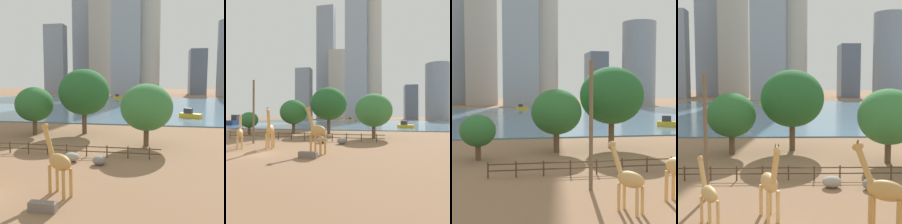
{
  "view_description": "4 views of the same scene",
  "coord_description": "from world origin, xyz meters",
  "views": [
    {
      "loc": [
        12.96,
        -16.81,
        8.18
      ],
      "look_at": [
        3.15,
        38.57,
        1.92
      ],
      "focal_mm": 45.0,
      "sensor_mm": 36.0,
      "label": 1
    },
    {
      "loc": [
        12.85,
        -20.87,
        4.23
      ],
      "look_at": [
        2.67,
        27.77,
        4.7
      ],
      "focal_mm": 35.0,
      "sensor_mm": 36.0,
      "label": 2
    },
    {
      "loc": [
        -11.28,
        -15.9,
        7.1
      ],
      "look_at": [
        -3.08,
        34.91,
        3.85
      ],
      "focal_mm": 55.0,
      "sensor_mm": 36.0,
      "label": 3
    },
    {
      "loc": [
        0.02,
        -17.27,
        8.72
      ],
      "look_at": [
        1.19,
        35.7,
        3.78
      ],
      "focal_mm": 55.0,
      "sensor_mm": 36.0,
      "label": 4
    }
  ],
  "objects": [
    {
      "name": "ground_plane",
      "position": [
        0.0,
        80.0,
        0.0
      ],
      "size": [
        400.0,
        400.0,
        0.0
      ],
      "primitive_type": "plane",
      "color": "#8C6647"
    },
    {
      "name": "harbor_water",
      "position": [
        0.0,
        77.0,
        0.1
      ],
      "size": [
        180.0,
        86.0,
        0.2
      ],
      "primitive_type": "cube",
      "color": "slate",
      "rests_on": "ground"
    },
    {
      "name": "giraffe_tall",
      "position": [
        -0.77,
        3.54,
        2.37
      ],
      "size": [
        1.63,
        3.1,
        5.11
      ],
      "rotation": [
        0.0,
        0.0,
        5.06
      ],
      "color": "tan",
      "rests_on": "ground"
    },
    {
      "name": "giraffe_companion",
      "position": [
        5.77,
        1.72,
        2.46
      ],
      "size": [
        3.15,
        2.35,
        5.27
      ],
      "rotation": [
        0.0,
        0.0,
        2.57
      ],
      "color": "#C18C47",
      "rests_on": "ground"
    },
    {
      "name": "giraffe_young",
      "position": [
        -4.45,
        2.87,
        1.97
      ],
      "size": [
        1.91,
        2.53,
        4.21
      ],
      "rotation": [
        0.0,
        0.0,
        2.15
      ],
      "color": "tan",
      "rests_on": "ground"
    },
    {
      "name": "utility_pole",
      "position": [
        -5.57,
        7.48,
        4.59
      ],
      "size": [
        0.28,
        0.28,
        9.18
      ],
      "primitive_type": "cylinder",
      "color": "brown",
      "rests_on": "ground"
    },
    {
      "name": "boulder_near_fence",
      "position": [
        4.04,
        9.89,
        0.47
      ],
      "size": [
        1.58,
        1.26,
        0.94
      ],
      "primitive_type": "ellipsoid",
      "color": "gray",
      "rests_on": "ground"
    },
    {
      "name": "boulder_by_pole",
      "position": [
        7.06,
        9.27,
        0.46
      ],
      "size": [
        1.33,
        1.21,
        0.91
      ],
      "primitive_type": "ellipsoid",
      "color": "gray",
      "rests_on": "ground"
    },
    {
      "name": "feeding_trough",
      "position": [
        5.72,
        -0.96,
        0.3
      ],
      "size": [
        1.8,
        0.6,
        0.6
      ],
      "primitive_type": "cube",
      "color": "#72665B",
      "rests_on": "ground"
    },
    {
      "name": "enclosure_fence",
      "position": [
        -0.25,
        12.0,
        0.76
      ],
      "size": [
        26.12,
        0.14,
        1.3
      ],
      "color": "#4C3826",
      "rests_on": "ground"
    },
    {
      "name": "tree_left_large",
      "position": [
        -5.94,
        22.64,
        4.64
      ],
      "size": [
        5.74,
        5.74,
        7.25
      ],
      "color": "brown",
      "rests_on": "ground"
    },
    {
      "name": "tree_center_broad",
      "position": [
        1.24,
        24.84,
        6.46
      ],
      "size": [
        7.83,
        7.83,
        10.0
      ],
      "color": "brown",
      "rests_on": "ground"
    },
    {
      "name": "tree_right_tall",
      "position": [
        11.14,
        18.1,
        4.9
      ],
      "size": [
        6.52,
        6.52,
        7.85
      ],
      "color": "brown",
      "rests_on": "ground"
    },
    {
      "name": "tree_left_small",
      "position": [
        -14.41,
        19.54,
        3.0
      ],
      "size": [
        3.61,
        3.61,
        4.65
      ],
      "color": "brown",
      "rests_on": "ground"
    },
    {
      "name": "boat_ferry",
      "position": [
        -6.59,
        109.8,
        0.86
      ],
      "size": [
        4.52,
        2.11,
        3.92
      ],
      "rotation": [
        0.0,
        0.0,
        6.16
      ],
      "color": "gold",
      "rests_on": "harbor_water"
    },
    {
      "name": "boat_sailboat",
      "position": [
        -42.62,
        52.22,
        1.48
      ],
      "size": [
        4.56,
        9.0,
        3.78
      ],
      "rotation": [
        0.0,
        0.0,
        4.89
      ],
      "color": "navy",
      "rests_on": "harbor_water"
    },
    {
      "name": "boat_tug",
      "position": [
        19.14,
        45.7,
        0.9
      ],
      "size": [
        4.92,
        3.67,
        2.06
      ],
      "rotation": [
        0.0,
        0.0,
        5.8
      ],
      "color": "gold",
      "rests_on": "harbor_water"
    },
    {
      "name": "skyline_tower_needle",
      "position": [
        4.06,
        143.87,
        53.33
      ],
      "size": [
        15.14,
        15.14,
        106.66
      ],
      "primitive_type": "cylinder",
      "color": "#B7B2A8",
      "rests_on": "ground"
    },
    {
      "name": "skyline_block_central",
      "position": [
        33.56,
        157.44,
        13.25
      ],
      "size": [
        9.38,
        14.49,
        26.49
      ],
      "primitive_type": "cube",
      "color": "slate",
      "rests_on": "ground"
    },
    {
      "name": "skyline_tower_glass",
      "position": [
        -37.37,
        167.47,
        49.85
      ],
      "size": [
        15.3,
        10.3,
        99.7
      ],
      "primitive_type": "cube",
      "color": "gray",
      "rests_on": "ground"
    },
    {
      "name": "skyline_block_left",
      "position": [
        48.43,
        136.45,
        19.18
      ],
      "size": [
        15.38,
        15.38,
        38.35
      ],
      "primitive_type": "cylinder",
      "color": "gray",
      "rests_on": "ground"
    },
    {
      "name": "skyline_block_right",
      "position": [
        -6.11,
        135.63,
        54.21
      ],
      "size": [
        15.19,
        12.21,
        108.42
      ],
      "primitive_type": "cube",
      "color": "#939EAD",
      "rests_on": "ground"
    },
    {
      "name": "skyline_tower_short",
      "position": [
        -24.05,
        157.02,
        28.64
      ],
      "size": [
        15.03,
        8.48,
        57.29
      ],
      "primitive_type": "cube",
      "color": "#ADA89E",
      "rests_on": "ground"
    },
    {
      "name": "skyline_block_wide",
      "position": [
        -50.96,
        147.65,
        20.76
      ],
      "size": [
        12.15,
        8.18,
        41.53
      ],
      "primitive_type": "cube",
      "color": "gray",
      "rests_on": "ground"
    }
  ]
}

